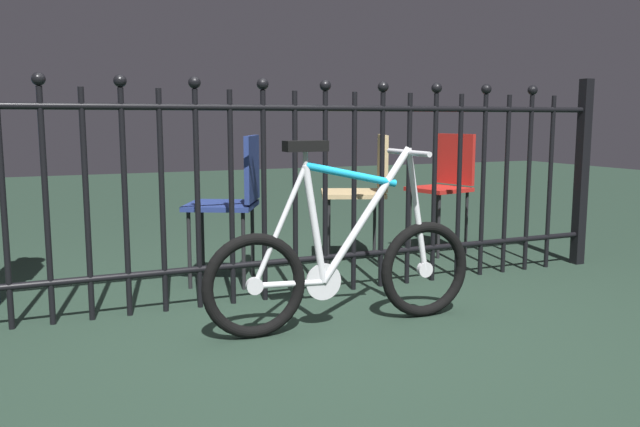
{
  "coord_description": "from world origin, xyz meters",
  "views": [
    {
      "loc": [
        -1.21,
        -2.71,
        1.01
      ],
      "look_at": [
        0.07,
        0.21,
        0.55
      ],
      "focal_mm": 36.71,
      "sensor_mm": 36.0,
      "label": 1
    }
  ],
  "objects_px": {
    "bicycle": "(344,266)",
    "chair_navy": "(235,194)",
    "chair_red": "(446,180)",
    "chair_tan": "(365,184)"
  },
  "relations": [
    {
      "from": "bicycle",
      "to": "chair_navy",
      "type": "distance_m",
      "value": 1.11
    },
    {
      "from": "chair_red",
      "to": "chair_tan",
      "type": "bearing_deg",
      "value": -174.42
    },
    {
      "from": "chair_navy",
      "to": "chair_tan",
      "type": "height_order",
      "value": "chair_navy"
    },
    {
      "from": "chair_navy",
      "to": "chair_red",
      "type": "relative_size",
      "value": 1.01
    },
    {
      "from": "chair_tan",
      "to": "chair_red",
      "type": "bearing_deg",
      "value": 5.58
    },
    {
      "from": "bicycle",
      "to": "chair_navy",
      "type": "relative_size",
      "value": 1.53
    },
    {
      "from": "chair_red",
      "to": "chair_tan",
      "type": "xyz_separation_m",
      "value": [
        -0.73,
        -0.07,
        0.0
      ]
    },
    {
      "from": "bicycle",
      "to": "chair_red",
      "type": "relative_size",
      "value": 1.56
    },
    {
      "from": "chair_red",
      "to": "chair_tan",
      "type": "relative_size",
      "value": 1.0
    },
    {
      "from": "chair_navy",
      "to": "chair_tan",
      "type": "xyz_separation_m",
      "value": [
        1.02,
        0.22,
        -0.0
      ]
    }
  ]
}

